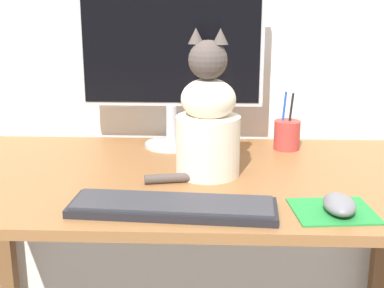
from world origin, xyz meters
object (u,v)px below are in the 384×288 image
(keyboard, at_px, (173,207))
(computer_mouse_right, at_px, (339,204))
(cat, at_px, (208,122))
(pen_cup, at_px, (287,135))
(monitor, at_px, (171,59))

(keyboard, bearing_deg, computer_mouse_right, 3.75)
(keyboard, relative_size, cat, 1.21)
(pen_cup, bearing_deg, keyboard, -121.66)
(cat, bearing_deg, computer_mouse_right, -33.65)
(monitor, xyz_separation_m, pen_cup, (0.35, -0.02, -0.22))
(keyboard, relative_size, computer_mouse_right, 4.21)
(computer_mouse_right, relative_size, cat, 0.29)
(computer_mouse_right, xyz_separation_m, pen_cup, (-0.05, 0.50, 0.02))
(keyboard, height_order, computer_mouse_right, computer_mouse_right)
(keyboard, bearing_deg, monitor, 98.38)
(computer_mouse_right, bearing_deg, keyboard, 179.98)
(computer_mouse_right, height_order, cat, cat)
(keyboard, relative_size, pen_cup, 2.62)
(monitor, relative_size, computer_mouse_right, 5.06)
(keyboard, xyz_separation_m, cat, (0.07, 0.26, 0.13))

